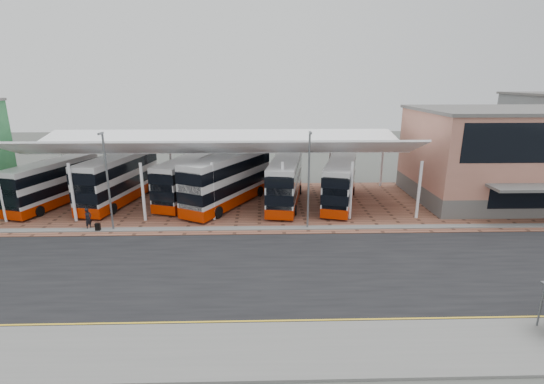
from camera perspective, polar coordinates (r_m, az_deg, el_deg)
The scene contains 19 objects.
ground at distance 27.12m, azimuth 2.41°, elevation -10.16°, with size 140.00×140.00×0.00m, color #474944.
road at distance 26.23m, azimuth 2.56°, elevation -11.10°, with size 120.00×14.00×0.02m, color black.
forecourt at distance 39.33m, azimuth 4.04°, elevation -1.70°, with size 72.00×16.00×0.06m, color brown.
sidewalk at distance 19.44m, azimuth 4.35°, elevation -21.72°, with size 120.00×4.00×0.14m, color slate.
north_kerb at distance 32.77m, azimuth 1.68°, elevation -5.27°, with size 120.00×0.80×0.14m, color slate.
yellow_line_near at distance 21.07m, azimuth 3.77°, elevation -18.50°, with size 120.00×0.12×0.01m, color yellow.
yellow_line_far at distance 21.32m, azimuth 3.69°, elevation -18.05°, with size 120.00×0.12×0.01m, color yellow.
canopy at distance 38.94m, azimuth -7.81°, elevation 6.75°, with size 37.00×11.63×7.07m.
terminal at distance 46.12m, azimuth 31.08°, elevation 4.60°, with size 18.40×14.40×9.25m.
lamp_west at distance 33.77m, azimuth -22.73°, elevation 1.74°, with size 0.16×0.90×8.07m.
lamp_east at distance 31.71m, azimuth 5.34°, elevation 2.07°, with size 0.16×0.90×8.07m.
bus_0 at distance 43.84m, azimuth -29.05°, elevation 1.11°, with size 5.16×10.77×4.33m.
bus_1 at distance 41.98m, azimuth -21.27°, elevation 1.75°, with size 4.87×11.79×4.74m.
bus_2 at distance 40.60m, azimuth -11.98°, elevation 1.79°, with size 5.38×10.88×4.38m.
bus_3 at distance 38.49m, azimuth -6.36°, elevation 1.71°, with size 8.19×11.88×4.96m.
bus_4 at distance 38.61m, azimuth 1.94°, elevation 1.50°, with size 4.21×11.16×4.49m.
bus_5 at distance 39.13m, azimuth 9.80°, elevation 1.34°, with size 5.20×10.75×4.32m.
pedestrian at distance 35.72m, azimuth -25.06°, elevation -3.51°, with size 0.65×0.43×1.78m, color black.
suitcase at distance 35.05m, azimuth -23.90°, elevation -4.70°, with size 0.39×0.28×0.66m, color black.
Camera 1 is at (-1.78, -24.29, 11.94)m, focal length 26.00 mm.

